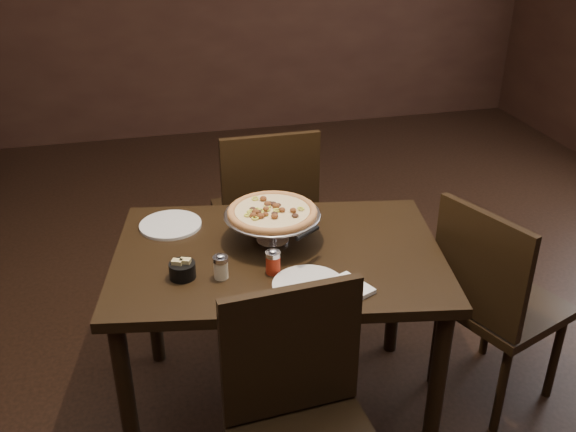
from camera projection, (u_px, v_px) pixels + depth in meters
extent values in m
cube|color=black|center=(296.00, 405.00, 2.76)|extent=(6.00, 7.00, 0.02)
cube|color=black|center=(278.00, 256.00, 2.41)|extent=(1.35, 1.02, 0.04)
cylinder|color=black|center=(128.00, 406.00, 2.25)|extent=(0.06, 0.06, 0.72)
cylinder|color=black|center=(436.00, 392.00, 2.31)|extent=(0.06, 0.06, 0.72)
cylinder|color=black|center=(152.00, 294.00, 2.86)|extent=(0.06, 0.06, 0.72)
cylinder|color=black|center=(395.00, 285.00, 2.92)|extent=(0.06, 0.06, 0.72)
cylinder|color=silver|center=(273.00, 240.00, 2.47)|extent=(0.13, 0.13, 0.01)
cylinder|color=silver|center=(272.00, 228.00, 2.45)|extent=(0.03, 0.03, 0.10)
cylinder|color=silver|center=(272.00, 216.00, 2.42)|extent=(0.09, 0.09, 0.01)
cylinder|color=#95959A|center=(272.00, 215.00, 2.42)|extent=(0.36, 0.36, 0.01)
torus|color=#95959A|center=(272.00, 214.00, 2.42)|extent=(0.37, 0.37, 0.01)
cylinder|color=#9B5D2E|center=(272.00, 213.00, 2.42)|extent=(0.33, 0.33, 0.01)
torus|color=#9B5D2E|center=(272.00, 212.00, 2.42)|extent=(0.34, 0.34, 0.03)
cylinder|color=#D5B675|center=(272.00, 211.00, 2.41)|extent=(0.28, 0.28, 0.01)
cylinder|color=beige|center=(221.00, 269.00, 2.23)|extent=(0.05, 0.05, 0.07)
cylinder|color=silver|center=(220.00, 259.00, 2.21)|extent=(0.05, 0.05, 0.02)
ellipsoid|color=silver|center=(220.00, 256.00, 2.20)|extent=(0.03, 0.03, 0.01)
cylinder|color=maroon|center=(273.00, 264.00, 2.25)|extent=(0.05, 0.05, 0.07)
cylinder|color=silver|center=(273.00, 254.00, 2.23)|extent=(0.05, 0.05, 0.02)
ellipsoid|color=silver|center=(273.00, 251.00, 2.23)|extent=(0.03, 0.03, 0.01)
cylinder|color=black|center=(182.00, 270.00, 2.23)|extent=(0.09, 0.09, 0.06)
cube|color=#CEBC77|center=(178.00, 268.00, 2.22)|extent=(0.04, 0.04, 0.06)
cube|color=#CEBC77|center=(186.00, 267.00, 2.23)|extent=(0.04, 0.04, 0.06)
cube|color=white|center=(345.00, 289.00, 2.16)|extent=(0.20, 0.20, 0.02)
cylinder|color=silver|center=(171.00, 225.00, 2.58)|extent=(0.25, 0.25, 0.01)
cylinder|color=silver|center=(309.00, 285.00, 2.19)|extent=(0.25, 0.25, 0.01)
cone|color=silver|center=(307.00, 234.00, 2.28)|extent=(0.15, 0.15, 0.00)
cylinder|color=black|center=(307.00, 233.00, 2.28)|extent=(0.11, 0.09, 0.02)
cube|color=black|center=(262.00, 217.00, 3.28)|extent=(0.47, 0.47, 0.04)
cube|color=black|center=(271.00, 185.00, 2.97)|extent=(0.46, 0.04, 0.48)
cylinder|color=black|center=(288.00, 237.00, 3.60)|extent=(0.04, 0.04, 0.45)
cylinder|color=black|center=(222.00, 246.00, 3.51)|extent=(0.04, 0.04, 0.45)
cylinder|color=black|center=(307.00, 272.00, 3.27)|extent=(0.04, 0.04, 0.45)
cylinder|color=black|center=(235.00, 282.00, 3.19)|extent=(0.04, 0.04, 0.45)
cube|color=black|center=(292.00, 351.00, 1.96)|extent=(0.44, 0.07, 0.46)
cube|color=black|center=(503.00, 306.00, 2.64)|extent=(0.56, 0.56, 0.04)
cube|color=black|center=(480.00, 267.00, 2.43)|extent=(0.18, 0.41, 0.45)
cylinder|color=black|center=(555.00, 357.00, 2.71)|extent=(0.04, 0.04, 0.42)
cylinder|color=black|center=(489.00, 316.00, 2.97)|extent=(0.04, 0.04, 0.42)
cylinder|color=black|center=(501.00, 390.00, 2.53)|extent=(0.04, 0.04, 0.42)
cylinder|color=black|center=(436.00, 344.00, 2.79)|extent=(0.04, 0.04, 0.42)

